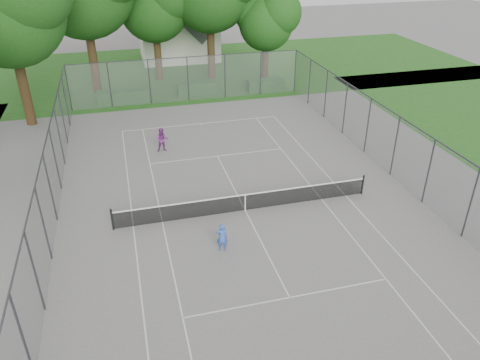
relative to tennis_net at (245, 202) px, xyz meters
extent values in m
plane|color=slate|center=(0.00, 0.00, -0.51)|extent=(120.00, 120.00, 0.00)
cube|color=#1E4F16|center=(0.00, 26.00, -0.51)|extent=(60.00, 20.00, 0.00)
cube|color=silver|center=(0.00, 11.88, -0.50)|extent=(10.97, 0.06, 0.01)
cube|color=silver|center=(-5.49, 0.00, -0.50)|extent=(0.06, 23.77, 0.01)
cube|color=silver|center=(5.49, 0.00, -0.50)|extent=(0.06, 23.77, 0.01)
cube|color=silver|center=(-4.12, 0.00, -0.50)|extent=(0.06, 23.77, 0.01)
cube|color=silver|center=(4.12, 0.00, -0.50)|extent=(0.06, 23.77, 0.01)
cube|color=silver|center=(0.00, -6.40, -0.50)|extent=(8.23, 0.06, 0.01)
cube|color=silver|center=(0.00, 6.40, -0.50)|extent=(8.23, 0.06, 0.01)
cube|color=silver|center=(0.00, 0.00, -0.50)|extent=(0.06, 12.80, 0.01)
cube|color=silver|center=(0.00, 11.73, -0.50)|extent=(0.06, 0.30, 0.01)
cylinder|color=black|center=(-6.39, 0.00, 0.04)|extent=(0.10, 0.10, 1.10)
cylinder|color=black|center=(6.39, 0.00, 0.04)|extent=(0.10, 0.10, 1.10)
cube|color=black|center=(0.00, 0.00, -0.06)|extent=(12.67, 0.01, 0.86)
cube|color=white|center=(0.00, 0.00, 0.40)|extent=(12.77, 0.03, 0.06)
cube|color=white|center=(0.00, 0.00, -0.07)|extent=(0.05, 0.02, 0.88)
cylinder|color=#38383D|center=(-9.00, 17.00, 1.24)|extent=(0.08, 0.08, 3.50)
cylinder|color=#38383D|center=(9.00, 17.00, 1.24)|extent=(0.08, 0.08, 3.50)
cube|color=slate|center=(0.00, 17.00, 1.24)|extent=(18.00, 0.02, 3.50)
cube|color=slate|center=(-9.00, 0.00, 1.24)|extent=(0.02, 34.00, 3.50)
cube|color=slate|center=(9.00, 0.00, 1.24)|extent=(0.02, 34.00, 3.50)
cube|color=#38383D|center=(0.00, 17.00, 2.99)|extent=(18.00, 0.05, 0.05)
cube|color=#38383D|center=(-9.00, 0.00, 2.99)|extent=(0.05, 34.00, 0.05)
cube|color=#38383D|center=(9.00, 0.00, 2.99)|extent=(0.05, 34.00, 0.05)
cylinder|color=#352313|center=(-7.10, 21.03, 2.28)|extent=(0.69, 0.69, 5.59)
cylinder|color=#352313|center=(-1.62, 23.48, 1.60)|extent=(0.63, 0.63, 4.22)
sphere|color=#143E10|center=(-1.62, 23.48, 5.81)|extent=(6.00, 6.00, 6.00)
cylinder|color=#352313|center=(3.10, 22.83, 2.05)|extent=(0.67, 0.67, 5.11)
cylinder|color=#352313|center=(7.62, 20.93, 1.14)|extent=(0.59, 0.59, 3.31)
sphere|color=#143E10|center=(7.62, 20.93, 4.44)|extent=(4.70, 4.70, 4.70)
sphere|color=#143E10|center=(8.57, 20.23, 5.38)|extent=(3.76, 3.76, 3.76)
sphere|color=#143E10|center=(6.80, 21.52, 5.15)|extent=(3.53, 3.53, 3.53)
cylinder|color=#352313|center=(-11.65, 14.95, 2.08)|extent=(0.67, 0.67, 5.18)
sphere|color=#143E10|center=(-11.65, 14.95, 7.25)|extent=(7.37, 7.37, 7.37)
cube|color=#194717|center=(-4.99, 17.75, 0.02)|extent=(4.24, 1.27, 1.06)
cube|color=#194717|center=(0.92, 18.42, -0.01)|extent=(3.20, 0.91, 1.01)
cube|color=#194717|center=(6.75, 18.05, -0.05)|extent=(3.09, 1.13, 0.93)
cube|color=white|center=(1.25, 30.48, 2.38)|extent=(7.71, 5.78, 5.78)
cube|color=#46474B|center=(1.25, 30.48, 5.27)|extent=(7.63, 5.97, 7.63)
imported|color=blue|center=(-1.82, -2.82, 0.16)|extent=(0.54, 0.41, 1.35)
imported|color=#75287A|center=(-3.13, 7.99, 0.25)|extent=(0.75, 0.59, 1.51)
camera|label=1|loc=(-5.30, -18.94, 12.06)|focal=35.00mm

